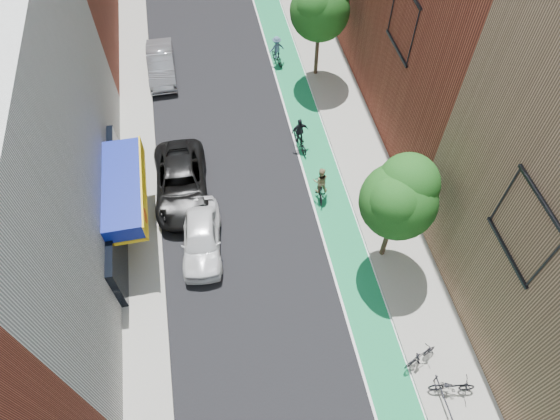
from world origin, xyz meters
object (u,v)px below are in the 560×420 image
cyclist_lane_near (320,185)px  parked_car_silver (161,64)px  cyclist_lane_far (277,51)px  parked_car_black (181,183)px  cyclist_lane_mid (300,137)px  parked_car_white (201,237)px

cyclist_lane_near → parked_car_silver: bearing=-49.2°
cyclist_lane_far → cyclist_lane_near: bearing=76.6°
parked_car_black → cyclist_lane_far: size_ratio=3.07×
cyclist_lane_near → cyclist_lane_far: size_ratio=1.06×
cyclist_lane_mid → parked_car_black: bearing=8.7°
cyclist_lane_mid → cyclist_lane_far: 7.81m
parked_car_black → cyclist_lane_near: cyclist_lane_near is taller
parked_car_silver → cyclist_lane_mid: bearing=-47.1°
parked_car_white → cyclist_lane_mid: 8.45m
parked_car_black → cyclist_lane_near: 7.35m
parked_car_white → cyclist_lane_mid: size_ratio=2.31×
parked_car_silver → cyclist_lane_near: size_ratio=2.33×
parked_car_black → parked_car_silver: 10.20m
parked_car_black → cyclist_lane_mid: 7.23m
parked_car_black → cyclist_lane_far: cyclist_lane_far is taller
parked_car_white → parked_car_black: bearing=106.4°
cyclist_lane_far → parked_car_silver: bearing=-15.8°
cyclist_lane_mid → cyclist_lane_far: size_ratio=1.06×
cyclist_lane_mid → cyclist_lane_far: bearing=-99.7°
cyclist_lane_near → cyclist_lane_mid: 3.74m
parked_car_white → parked_car_silver: size_ratio=0.99×
parked_car_black → cyclist_lane_far: bearing=56.2°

